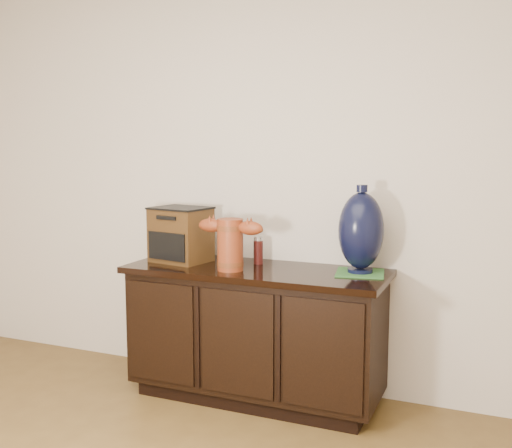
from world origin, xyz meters
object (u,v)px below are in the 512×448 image
at_px(tv_radio, 181,234).
at_px(lamp_base, 361,231).
at_px(terracotta_vessel, 230,241).
at_px(spray_can, 258,251).
at_px(sideboard, 256,332).

height_order(tv_radio, lamp_base, lamp_base).
relative_size(terracotta_vessel, spray_can, 2.53).
height_order(terracotta_vessel, spray_can, terracotta_vessel).
distance_m(lamp_base, spray_can, 0.62).
distance_m(tv_radio, spray_can, 0.47).
xyz_separation_m(sideboard, spray_can, (-0.03, 0.12, 0.45)).
bearing_deg(tv_radio, lamp_base, 13.94).
xyz_separation_m(sideboard, lamp_base, (0.57, 0.09, 0.60)).
xyz_separation_m(sideboard, terracotta_vessel, (-0.11, -0.11, 0.53)).
height_order(sideboard, lamp_base, lamp_base).
distance_m(sideboard, spray_can, 0.46).
xyz_separation_m(sideboard, tv_radio, (-0.48, 0.01, 0.53)).
bearing_deg(spray_can, sideboard, -73.85).
relative_size(terracotta_vessel, tv_radio, 1.11).
distance_m(sideboard, terracotta_vessel, 0.55).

